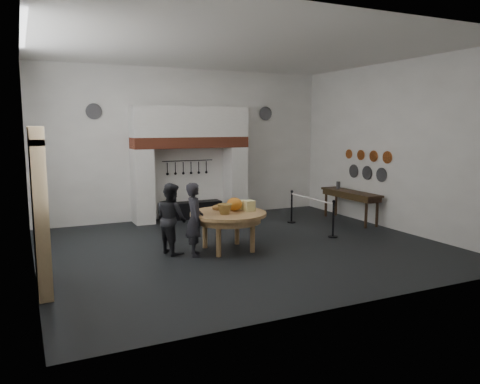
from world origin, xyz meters
name	(u,v)px	position (x,y,z in m)	size (l,w,h in m)	color
floor	(243,246)	(0.00, 0.00, 0.00)	(9.00, 8.00, 0.02)	black
ceiling	(244,49)	(0.00, 0.00, 4.50)	(9.00, 8.00, 0.02)	silver
wall_back	(187,144)	(0.00, 4.00, 2.25)	(9.00, 0.02, 4.50)	white
wall_front	(358,163)	(0.00, -4.00, 2.25)	(9.00, 0.02, 4.50)	white
wall_left	(27,156)	(-4.50, 0.00, 2.25)	(0.02, 8.00, 4.50)	white
wall_right	(394,147)	(4.50, 0.00, 2.25)	(0.02, 8.00, 4.50)	white
chimney_pier_left	(143,186)	(-1.48, 3.65, 1.07)	(0.55, 0.70, 2.15)	silver
chimney_pier_right	(235,181)	(1.48, 3.65, 1.07)	(0.55, 0.70, 2.15)	silver
hearth_brick_band	(190,142)	(0.00, 3.65, 2.31)	(3.50, 0.72, 0.32)	#9E442B
chimney_hood	(190,122)	(0.00, 3.65, 2.92)	(3.50, 0.70, 0.90)	silver
iron_range	(191,210)	(0.00, 3.72, 0.25)	(1.90, 0.45, 0.50)	black
utensil_rail	(188,161)	(0.00, 3.92, 1.75)	(0.02, 0.02, 1.60)	black
door_recess	(34,217)	(-4.47, -1.00, 1.25)	(0.04, 1.10, 2.50)	black
door_jamb_near	(42,222)	(-4.38, -1.70, 1.30)	(0.22, 0.30, 2.60)	tan
door_jamb_far	(38,208)	(-4.38, -0.30, 1.30)	(0.22, 0.30, 2.60)	tan
door_lintel	(35,135)	(-4.38, -1.00, 2.65)	(0.22, 1.70, 0.30)	tan
wall_plaque	(31,185)	(-4.45, 0.80, 1.60)	(0.05, 0.34, 0.44)	gold
work_table	(228,214)	(-0.46, -0.15, 0.84)	(1.73, 1.73, 0.07)	tan
pumpkin	(234,204)	(-0.26, -0.05, 1.03)	(0.36, 0.36, 0.31)	orange
cheese_block_big	(249,206)	(0.04, -0.20, 0.99)	(0.22, 0.22, 0.24)	#F2E791
cheese_block_small	(243,205)	(0.02, 0.10, 0.97)	(0.18, 0.18, 0.20)	#FDF697
wicker_basket	(225,209)	(-0.61, -0.30, 0.98)	(0.32, 0.32, 0.22)	olive
bread_loaf	(218,207)	(-0.56, 0.20, 0.94)	(0.31, 0.18, 0.13)	#A57E3A
visitor_near	(195,219)	(-1.29, -0.25, 0.80)	(0.58, 0.38, 1.60)	black
visitor_far	(171,218)	(-1.69, 0.15, 0.79)	(0.76, 0.60, 1.57)	black
side_table	(351,192)	(4.10, 1.26, 0.87)	(0.55, 2.20, 0.06)	#352613
pewter_jug	(338,185)	(4.10, 1.86, 1.01)	(0.12, 0.12, 0.22)	#55555A
copper_pan_a	(387,157)	(4.46, 0.20, 1.95)	(0.34, 0.34, 0.03)	#C6662D
copper_pan_b	(374,156)	(4.46, 0.75, 1.95)	(0.32, 0.32, 0.03)	#C6662D
copper_pan_c	(361,155)	(4.46, 1.30, 1.95)	(0.30, 0.30, 0.03)	#C6662D
copper_pan_d	(349,154)	(4.46, 1.85, 1.95)	(0.28, 0.28, 0.03)	#C6662D
pewter_plate_left	(381,175)	(4.46, 0.40, 1.45)	(0.40, 0.40, 0.03)	#4C4C51
pewter_plate_mid	(367,173)	(4.46, 1.00, 1.45)	(0.40, 0.40, 0.03)	#4C4C51
pewter_plate_right	(354,171)	(4.46, 1.60, 1.45)	(0.40, 0.40, 0.03)	#4C4C51
pewter_plate_back_left	(94,111)	(-2.70, 3.96, 3.20)	(0.44, 0.44, 0.03)	#4C4C51
pewter_plate_back_right	(266,113)	(2.70, 3.96, 3.20)	(0.44, 0.44, 0.03)	#4C4C51
barrier_post_near	(333,220)	(2.44, -0.16, 0.45)	(0.05, 0.05, 0.90)	black
barrier_post_far	(292,207)	(2.44, 1.84, 0.45)	(0.05, 0.05, 0.90)	black
barrier_rope	(311,199)	(2.44, 0.84, 0.85)	(0.04, 0.04, 2.00)	silver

